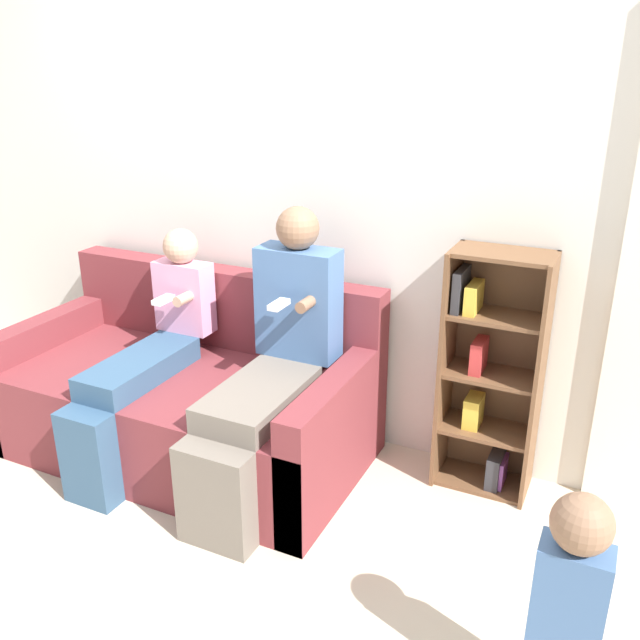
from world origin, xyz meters
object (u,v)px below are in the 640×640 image
Objects in this scene: adult_seated at (271,360)px; child_seated at (145,355)px; couch at (187,398)px; toddler_standing at (568,604)px; bookshelf at (491,376)px.

child_seated is at bearing -175.57° from adult_seated.
adult_seated is at bearing -8.89° from couch.
child_seated is 1.38× the size of toddler_standing.
child_seated is at bearing -162.05° from bookshelf.
bookshelf is at bearing 27.12° from adult_seated.
couch reaches higher than toddler_standing.
couch is at bearing 48.25° from child_seated.
adult_seated is at bearing -152.88° from bookshelf.
adult_seated reaches higher than couch.
adult_seated is 1.60× the size of toddler_standing.
toddler_standing is 0.70× the size of bookshelf.
child_seated reaches higher than couch.
couch is 0.64m from adult_seated.
couch is at bearing -165.67° from bookshelf.
toddler_standing is (1.33, -0.68, -0.20)m from adult_seated.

